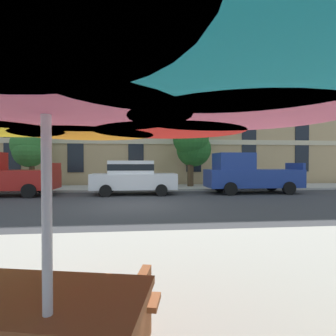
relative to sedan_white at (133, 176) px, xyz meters
name	(u,v)px	position (x,y,z in m)	size (l,w,h in m)	color
ground_plane	(133,205)	(0.09, -3.70, -0.95)	(120.00, 120.00, 0.00)	#38383A
sidewalk_far	(136,188)	(0.09, 3.10, -0.89)	(56.00, 3.60, 0.12)	#B2ADA3
apartment_building	(137,95)	(0.09, 11.29, 7.05)	(37.95, 12.08, 16.00)	tan
sedan_white	(133,176)	(0.00, 0.00, 0.00)	(4.40, 1.98, 1.78)	silver
pickup_blue	(248,174)	(6.29, 0.00, 0.08)	(5.10, 2.12, 2.20)	navy
street_tree_left	(31,149)	(-6.47, 3.50, 1.61)	(2.28, 2.30, 3.90)	#4C3823
street_tree_middle	(192,145)	(3.81, 3.39, 1.91)	(2.63, 2.72, 4.46)	#4C3823
patio_umbrella	(46,68)	(-0.22, -12.70, 1.27)	(3.68, 3.68, 2.55)	silver
picnic_table	(17,334)	(-0.52, -12.40, -0.46)	(2.09, 1.87, 0.77)	brown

